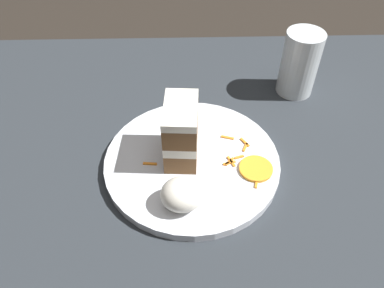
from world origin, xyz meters
TOP-DOWN VIEW (x-y plane):
  - ground_plane at (0.00, 0.00)m, footprint 6.00×6.00m
  - dining_table at (0.00, 0.00)m, footprint 1.11×0.87m
  - plate at (-0.02, 0.00)m, footprint 0.31×0.31m
  - cake_slice at (-0.00, -0.01)m, footprint 0.06×0.10m
  - cream_dollop at (0.00, 0.09)m, footprint 0.07×0.06m
  - orange_garnish at (-0.13, 0.03)m, footprint 0.06×0.06m
  - carrot_shreds_scatter at (-0.08, -0.00)m, footprint 0.19×0.12m
  - drinking_glass at (-0.24, -0.21)m, footprint 0.08×0.08m

SIDE VIEW (x-z plane):
  - ground_plane at x=0.00m, z-range 0.00..0.00m
  - dining_table at x=0.00m, z-range 0.00..0.03m
  - plate at x=-0.02m, z-range 0.03..0.04m
  - carrot_shreds_scatter at x=-0.08m, z-range 0.04..0.05m
  - orange_garnish at x=-0.13m, z-range 0.04..0.05m
  - cream_dollop at x=0.00m, z-range 0.04..0.09m
  - drinking_glass at x=-0.24m, z-range 0.02..0.15m
  - cake_slice at x=0.00m, z-range 0.04..0.15m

